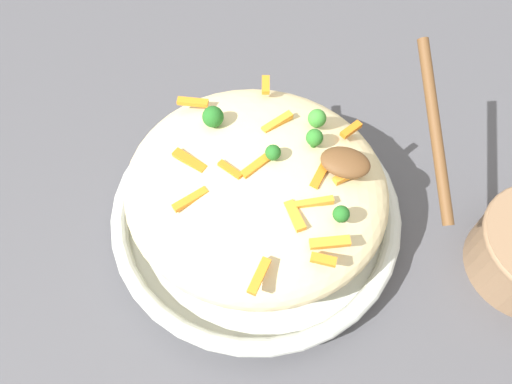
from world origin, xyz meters
name	(u,v)px	position (x,y,z in m)	size (l,w,h in m)	color
ground_plane	(256,224)	(0.00, 0.00, 0.00)	(2.40, 2.40, 0.00)	#4C4C51
serving_bowl	(256,215)	(0.00, 0.00, 0.03)	(0.37, 0.37, 0.05)	silver
pasta_mound	(256,188)	(0.00, 0.00, 0.09)	(0.31, 0.30, 0.09)	beige
carrot_piece_0	(253,167)	(0.00, 0.00, 0.14)	(0.04, 0.01, 0.01)	orange
carrot_piece_1	(277,123)	(0.01, 0.07, 0.14)	(0.04, 0.01, 0.01)	orange
carrot_piece_2	(190,161)	(-0.07, -0.01, 0.13)	(0.04, 0.01, 0.01)	orange
carrot_piece_3	(190,199)	(-0.06, -0.06, 0.13)	(0.04, 0.01, 0.01)	orange
carrot_piece_4	(349,175)	(0.10, 0.02, 0.13)	(0.04, 0.01, 0.01)	orange
carrot_piece_5	(230,170)	(-0.03, -0.01, 0.14)	(0.03, 0.01, 0.01)	orange
carrot_piece_6	(351,130)	(0.09, 0.09, 0.13)	(0.03, 0.01, 0.01)	orange
carrot_piece_7	(259,276)	(0.04, -0.12, 0.13)	(0.04, 0.01, 0.01)	orange
carrot_piece_8	(295,216)	(0.06, -0.05, 0.14)	(0.04, 0.01, 0.01)	orange
carrot_piece_9	(266,85)	(-0.03, 0.12, 0.13)	(0.03, 0.01, 0.01)	orange
carrot_piece_10	(323,260)	(0.10, -0.08, 0.13)	(0.03, 0.01, 0.01)	orange
carrot_piece_11	(321,174)	(0.07, 0.01, 0.13)	(0.04, 0.01, 0.01)	orange
carrot_piece_12	(330,242)	(0.10, -0.06, 0.13)	(0.04, 0.01, 0.01)	orange
carrot_piece_13	(314,203)	(0.07, -0.02, 0.14)	(0.04, 0.01, 0.01)	orange
carrot_piece_14	(193,102)	(-0.10, 0.07, 0.13)	(0.04, 0.01, 0.01)	orange
broccoli_floret_0	(273,153)	(0.01, 0.02, 0.15)	(0.02, 0.02, 0.02)	#205B1C
broccoli_floret_1	(314,138)	(0.05, 0.05, 0.15)	(0.02, 0.02, 0.03)	#296820
broccoli_floret_2	(213,117)	(-0.07, 0.05, 0.15)	(0.03, 0.03, 0.03)	#205B1C
broccoli_floret_3	(317,118)	(0.05, 0.08, 0.14)	(0.02, 0.02, 0.02)	#377928
broccoli_floret_4	(341,214)	(0.10, -0.03, 0.14)	(0.02, 0.02, 0.02)	#205B1C
serving_spoon	(381,150)	(0.13, 0.05, 0.16)	(0.15, 0.17, 0.10)	brown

